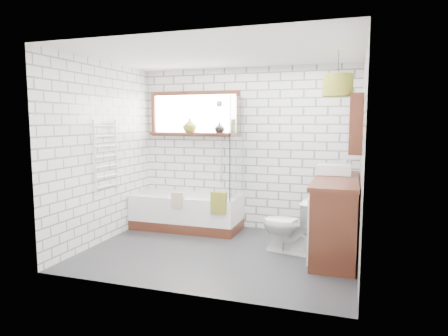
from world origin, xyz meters
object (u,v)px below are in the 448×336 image
(bathtub, at_px, (187,211))
(basin, at_px, (334,169))
(vanity, at_px, (336,216))
(toilet, at_px, (289,225))
(pendant, at_px, (338,85))

(bathtub, relative_size, basin, 3.77)
(vanity, bearing_deg, basin, 99.60)
(bathtub, bearing_deg, basin, -3.53)
(basin, bearing_deg, toilet, -135.03)
(bathtub, distance_m, toilet, 1.83)
(basin, relative_size, toilet, 0.62)
(toilet, bearing_deg, basin, 146.02)
(bathtub, distance_m, vanity, 2.34)
(basin, bearing_deg, bathtub, 176.47)
(vanity, xyz_separation_m, basin, (-0.06, 0.35, 0.55))
(vanity, bearing_deg, toilet, -164.50)
(pendant, bearing_deg, bathtub, 161.39)
(basin, height_order, toilet, basin)
(bathtub, relative_size, vanity, 0.98)
(basin, bearing_deg, vanity, -80.40)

